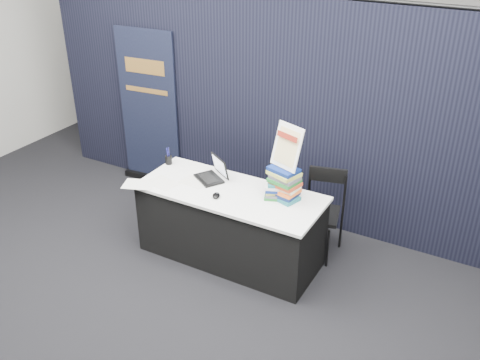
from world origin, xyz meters
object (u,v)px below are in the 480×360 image
Objects in this scene: book_stack_short at (276,190)px; pullup_banner at (150,118)px; info_sign at (287,147)px; laptop at (211,173)px; display_table at (230,224)px; stacking_chair at (320,209)px; book_stack_tall at (284,183)px.

pullup_banner is at bearing 158.28° from book_stack_short.
laptop is at bearing -158.54° from info_sign.
display_table is 1.03m from info_sign.
book_stack_short is at bearing 29.13° from laptop.
stacking_chair is at bearing 53.31° from laptop.
book_stack_short is at bearing 13.41° from display_table.
info_sign is (0.50, 0.16, 0.88)m from display_table.
laptop is 1.64× the size of book_stack_short.
pullup_banner is at bearing 150.66° from display_table.
display_table is at bearing -165.44° from book_stack_tall.
info_sign is at bearing 33.45° from laptop.
info_sign is at bearing 90.00° from book_stack_tall.
pullup_banner is at bearing -178.22° from laptop.
book_stack_short is 0.12× the size of pullup_banner.
display_table is 0.74m from book_stack_tall.
display_table is 4.35× the size of info_sign.
stacking_chair reaches higher than display_table.
pullup_banner is (-1.38, 0.81, 0.05)m from laptop.
laptop is 1.14m from stacking_chair.
display_table is 1.99m from pullup_banner.
display_table is 4.89× the size of laptop.
display_table is at bearing -166.59° from book_stack_short.
display_table is at bearing 7.04° from laptop.
laptop is at bearing 179.24° from book_stack_tall.
display_table is 2.06× the size of stacking_chair.
book_stack_tall reaches higher than stacking_chair.
stacking_chair is (0.29, 0.44, -0.34)m from book_stack_short.
book_stack_tall is (0.80, -0.01, 0.10)m from laptop.
info_sign is at bearing 17.79° from display_table.
info_sign is at bearing -24.65° from pullup_banner.
book_stack_short is (-0.07, -0.03, -0.08)m from book_stack_tall.
book_stack_short reaches higher than stacking_chair.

